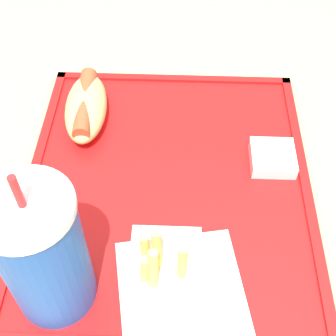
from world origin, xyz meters
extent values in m
cube|color=tan|center=(0.00, 0.00, 0.38)|extent=(1.22, 1.01, 0.77)
cube|color=red|center=(0.03, -0.02, 0.77)|extent=(0.41, 0.35, 0.01)
cube|color=red|center=(0.03, -0.19, 0.78)|extent=(0.41, 0.01, 0.00)
cube|color=red|center=(0.03, 0.16, 0.78)|extent=(0.41, 0.01, 0.00)
cube|color=red|center=(0.23, -0.02, 0.78)|extent=(0.01, 0.35, 0.00)
cube|color=white|center=(-0.12, -0.04, 0.78)|extent=(0.17, 0.15, 0.00)
cylinder|color=#194CA5|center=(-0.12, 0.09, 0.85)|extent=(0.08, 0.08, 0.15)
cylinder|color=silver|center=(-0.12, 0.09, 0.93)|extent=(0.08, 0.08, 0.01)
cylinder|color=red|center=(-0.12, 0.09, 0.95)|extent=(0.01, 0.01, 0.03)
ellipsoid|color=tan|center=(0.14, 0.10, 0.80)|extent=(0.14, 0.06, 0.04)
cylinder|color=brown|center=(0.14, 0.10, 0.81)|extent=(0.12, 0.03, 0.02)
cube|color=silver|center=(-0.12, -0.02, 0.81)|extent=(0.09, 0.07, 0.06)
cylinder|color=#EACC60|center=(-0.12, -0.01, 0.85)|extent=(0.01, 0.01, 0.09)
cylinder|color=#EACC60|center=(-0.11, -0.01, 0.83)|extent=(0.02, 0.02, 0.06)
cylinder|color=#EACC60|center=(-0.14, -0.01, 0.85)|extent=(0.02, 0.01, 0.09)
cylinder|color=#EACC60|center=(-0.13, -0.03, 0.85)|extent=(0.01, 0.01, 0.08)
cylinder|color=#EACC60|center=(-0.13, 0.00, 0.84)|extent=(0.02, 0.02, 0.07)
cylinder|color=#EACC60|center=(-0.11, 0.00, 0.84)|extent=(0.01, 0.02, 0.07)
cube|color=silver|center=(0.07, -0.15, 0.79)|extent=(0.06, 0.06, 0.02)
cube|color=white|center=(0.07, -0.15, 0.80)|extent=(0.05, 0.05, 0.00)
camera|label=1|loc=(-0.33, -0.03, 1.24)|focal=50.00mm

